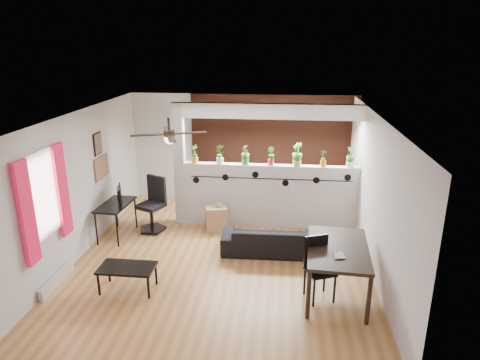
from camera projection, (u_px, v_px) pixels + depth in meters
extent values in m
cube|color=#996532|center=(223.00, 259.00, 7.85)|extent=(6.30, 7.10, 0.10)
cube|color=#B7B7BA|center=(240.00, 149.00, 10.29)|extent=(6.30, 0.04, 2.90)
cube|color=#B7B7BA|center=(181.00, 283.00, 4.58)|extent=(6.30, 0.04, 2.90)
cube|color=#B7B7BA|center=(78.00, 185.00, 7.69)|extent=(0.04, 7.10, 2.90)
cube|color=#B7B7BA|center=(376.00, 196.00, 7.17)|extent=(0.04, 7.10, 2.90)
cube|color=white|center=(221.00, 113.00, 7.01)|extent=(6.30, 7.10, 0.10)
cube|color=#BCBCC1|center=(270.00, 196.00, 8.97)|extent=(3.60, 0.18, 1.35)
cube|color=white|center=(272.00, 111.00, 8.41)|extent=(3.60, 0.18, 0.30)
cube|color=#BCBCC1|center=(180.00, 165.00, 8.96)|extent=(0.22, 0.20, 2.60)
cube|color=#A24B2F|center=(273.00, 150.00, 10.16)|extent=(3.90, 0.05, 2.60)
cube|color=black|center=(270.00, 179.00, 8.75)|extent=(3.31, 0.01, 0.02)
cylinder|color=black|center=(196.00, 180.00, 8.93)|extent=(0.14, 0.01, 0.14)
cylinder|color=black|center=(225.00, 177.00, 8.84)|extent=(0.14, 0.01, 0.14)
cylinder|color=black|center=(255.00, 175.00, 8.76)|extent=(0.14, 0.01, 0.14)
cylinder|color=black|center=(285.00, 183.00, 8.74)|extent=(0.14, 0.01, 0.14)
cylinder|color=black|center=(316.00, 180.00, 8.66)|extent=(0.14, 0.01, 0.14)
cylinder|color=black|center=(348.00, 178.00, 8.57)|extent=(0.14, 0.01, 0.14)
cube|color=white|center=(41.00, 195.00, 6.48)|extent=(0.02, 0.95, 1.25)
cube|color=white|center=(42.00, 195.00, 6.48)|extent=(0.04, 1.05, 1.35)
cube|color=red|center=(27.00, 214.00, 6.03)|extent=(0.06, 0.30, 1.55)
cube|color=red|center=(62.00, 190.00, 6.98)|extent=(0.06, 0.30, 1.55)
cube|color=beige|center=(57.00, 279.00, 6.93)|extent=(0.08, 1.00, 0.18)
cube|color=brown|center=(102.00, 168.00, 8.57)|extent=(0.03, 0.60, 0.45)
cube|color=#8C7259|center=(98.00, 144.00, 8.37)|extent=(0.03, 0.30, 0.40)
cube|color=black|center=(98.00, 144.00, 8.37)|extent=(0.02, 0.34, 0.44)
cylinder|color=black|center=(169.00, 124.00, 6.86)|extent=(0.04, 0.04, 0.20)
cylinder|color=black|center=(169.00, 133.00, 6.90)|extent=(0.18, 0.18, 0.10)
sphere|color=white|center=(169.00, 139.00, 6.93)|extent=(0.17, 0.17, 0.17)
cube|color=black|center=(190.00, 133.00, 6.98)|extent=(0.55, 0.29, 0.01)
cube|color=black|center=(167.00, 130.00, 7.22)|extent=(0.29, 0.55, 0.01)
cube|color=black|center=(148.00, 135.00, 6.83)|extent=(0.55, 0.29, 0.01)
cube|color=black|center=(171.00, 138.00, 6.59)|extent=(0.29, 0.55, 0.01)
cylinder|color=orange|center=(195.00, 160.00, 8.89)|extent=(0.13, 0.13, 0.12)
imported|color=#1D5C1A|center=(195.00, 151.00, 8.84)|extent=(0.24, 0.24, 0.28)
cylinder|color=white|center=(220.00, 161.00, 8.84)|extent=(0.15, 0.15, 0.12)
imported|color=#1D5C1A|center=(220.00, 151.00, 8.78)|extent=(0.24, 0.21, 0.32)
cylinder|color=#338E3F|center=(245.00, 161.00, 8.79)|extent=(0.15, 0.15, 0.12)
imported|color=#1D5C1A|center=(245.00, 152.00, 8.73)|extent=(0.18, 0.22, 0.31)
cylinder|color=#CE2047|center=(271.00, 162.00, 8.74)|extent=(0.13, 0.13, 0.12)
imported|color=#1D5C1A|center=(271.00, 154.00, 8.68)|extent=(0.23, 0.23, 0.27)
cylinder|color=#D7C44B|center=(297.00, 163.00, 8.69)|extent=(0.17, 0.17, 0.12)
imported|color=#1D5C1A|center=(297.00, 152.00, 8.61)|extent=(0.31, 0.32, 0.37)
cylinder|color=orange|center=(323.00, 164.00, 8.63)|extent=(0.12, 0.12, 0.12)
imported|color=#1D5C1A|center=(324.00, 156.00, 8.58)|extent=(0.20, 0.18, 0.26)
cylinder|color=white|center=(350.00, 164.00, 8.58)|extent=(0.14, 0.14, 0.12)
imported|color=#1D5C1A|center=(350.00, 155.00, 8.52)|extent=(0.23, 0.25, 0.30)
imported|color=black|center=(270.00, 240.00, 7.95)|extent=(1.71, 0.70, 0.50)
cube|color=#A17A55|center=(217.00, 218.00, 8.88)|extent=(0.50, 0.46, 0.52)
imported|color=gray|center=(219.00, 205.00, 8.78)|extent=(0.15, 0.15, 0.10)
cube|color=black|center=(115.00, 205.00, 8.47)|extent=(0.57, 1.00, 0.04)
cylinder|color=black|center=(96.00, 229.00, 8.19)|extent=(0.03, 0.03, 0.66)
cylinder|color=black|center=(117.00, 231.00, 8.12)|extent=(0.03, 0.03, 0.66)
cylinder|color=black|center=(117.00, 212.00, 9.03)|extent=(0.03, 0.03, 0.66)
cylinder|color=black|center=(136.00, 213.00, 8.96)|extent=(0.03, 0.03, 0.66)
imported|color=black|center=(118.00, 197.00, 8.58)|extent=(0.30, 0.15, 0.17)
cylinder|color=black|center=(152.00, 229.00, 8.90)|extent=(0.58, 0.58, 0.04)
cylinder|color=black|center=(152.00, 218.00, 8.82)|extent=(0.07, 0.07, 0.49)
cube|color=black|center=(151.00, 206.00, 8.74)|extent=(0.62, 0.62, 0.08)
cube|color=black|center=(157.00, 188.00, 8.82)|extent=(0.44, 0.24, 0.54)
cube|color=black|center=(338.00, 249.00, 6.46)|extent=(1.00, 1.54, 0.05)
cylinder|color=black|center=(308.00, 295.00, 6.00)|extent=(0.06, 0.06, 0.76)
cylinder|color=black|center=(369.00, 301.00, 5.87)|extent=(0.06, 0.06, 0.76)
cylinder|color=black|center=(310.00, 249.00, 7.31)|extent=(0.06, 0.06, 0.76)
cylinder|color=black|center=(359.00, 253.00, 7.18)|extent=(0.06, 0.06, 0.76)
imported|color=gray|center=(334.00, 256.00, 6.18)|extent=(0.17, 0.22, 0.02)
cube|color=black|center=(320.00, 271.00, 6.43)|extent=(0.52, 0.52, 0.03)
cube|color=black|center=(316.00, 250.00, 6.51)|extent=(0.36, 0.17, 0.50)
cube|color=black|center=(314.00, 293.00, 6.31)|extent=(0.03, 0.03, 0.47)
cube|color=black|center=(334.00, 289.00, 6.40)|extent=(0.03, 0.03, 0.47)
cube|color=black|center=(305.00, 267.00, 6.54)|extent=(0.03, 0.03, 0.97)
cube|color=black|center=(325.00, 264.00, 6.63)|extent=(0.03, 0.03, 0.97)
cube|color=black|center=(127.00, 268.00, 6.70)|extent=(0.87, 0.48, 0.04)
cylinder|color=black|center=(99.00, 285.00, 6.61)|extent=(0.04, 0.04, 0.37)
cylinder|color=black|center=(148.00, 288.00, 6.53)|extent=(0.04, 0.04, 0.37)
cylinder|color=black|center=(109.00, 271.00, 6.99)|extent=(0.04, 0.04, 0.37)
cylinder|color=black|center=(156.00, 274.00, 6.91)|extent=(0.04, 0.04, 0.37)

